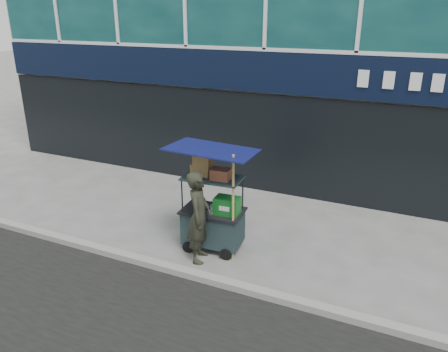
% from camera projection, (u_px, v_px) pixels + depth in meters
% --- Properties ---
extents(ground, '(80.00, 80.00, 0.00)m').
position_uv_depth(ground, '(183.00, 267.00, 7.64)').
color(ground, '#63635F').
rests_on(ground, ground).
extents(curb, '(80.00, 0.18, 0.12)m').
position_uv_depth(curb, '(177.00, 270.00, 7.45)').
color(curb, gray).
rests_on(curb, ground).
extents(vendor_cart, '(1.58, 1.17, 2.03)m').
position_uv_depth(vendor_cart, '(214.00, 214.00, 8.02)').
color(vendor_cart, '#19282B').
rests_on(vendor_cart, ground).
extents(vendor_man, '(0.55, 0.70, 1.68)m').
position_uv_depth(vendor_man, '(199.00, 217.00, 7.61)').
color(vendor_man, '#27291E').
rests_on(vendor_man, ground).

